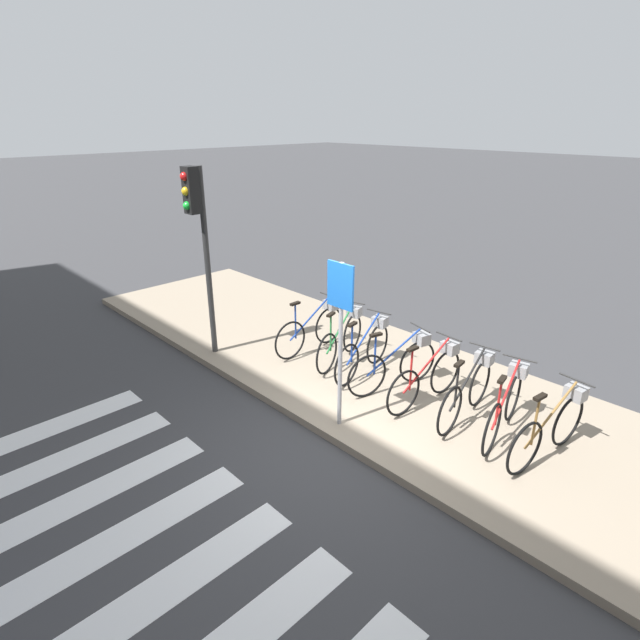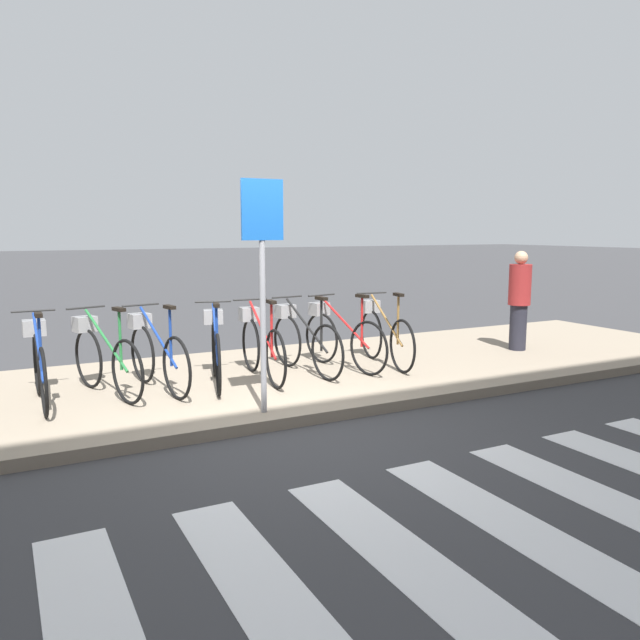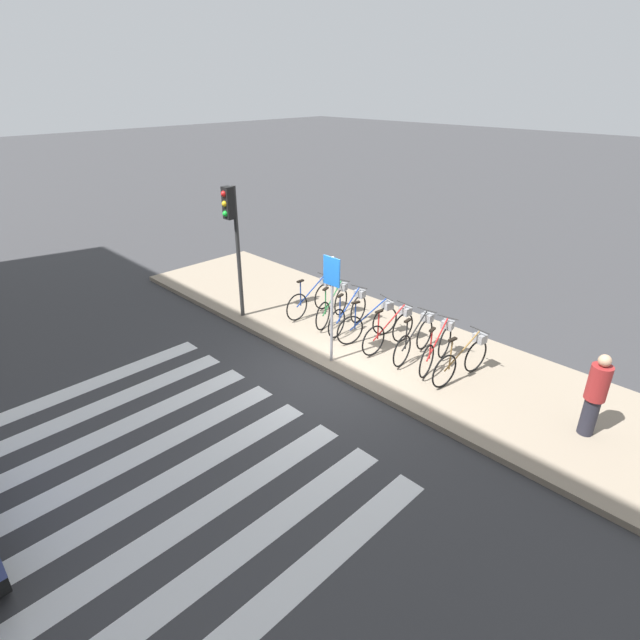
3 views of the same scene
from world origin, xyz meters
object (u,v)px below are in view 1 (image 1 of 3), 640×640
Objects in this scene: parked_bicycle_3 at (398,362)px; parked_bicycle_4 at (429,375)px; parked_bicycle_6 at (506,403)px; parked_bicycle_5 at (469,388)px; parked_bicycle_2 at (366,347)px; parked_bicycle_7 at (552,425)px; traffic_light at (198,224)px; parked_bicycle_0 at (314,327)px; parked_bicycle_1 at (343,336)px; sign_post at (340,319)px.

parked_bicycle_3 and parked_bicycle_4 have the same top height.
parked_bicycle_6 is at bearing 2.40° from parked_bicycle_3.
parked_bicycle_5 is at bearing 3.38° from parked_bicycle_3.
parked_bicycle_2 is 3.15m from parked_bicycle_7.
parked_bicycle_3 is 0.50× the size of traffic_light.
parked_bicycle_4 is 1.84m from parked_bicycle_7.
parked_bicycle_4 is (2.56, -0.03, 0.00)m from parked_bicycle_0.
parked_bicycle_4 is at bearing -2.87° from parked_bicycle_1.
parked_bicycle_0 is at bearing 179.32° from parked_bicycle_4.
sign_post is at bearing -127.95° from parked_bicycle_5.
parked_bicycle_2 is 0.72m from parked_bicycle_3.
parked_bicycle_2 is 1.02× the size of parked_bicycle_3.
parked_bicycle_4 is 0.51× the size of traffic_light.
parked_bicycle_1 is 0.97× the size of parked_bicycle_4.
sign_post is at bearing -62.03° from parked_bicycle_2.
parked_bicycle_6 is (1.78, 0.07, 0.00)m from parked_bicycle_3.
parked_bicycle_2 is 1.93m from parked_bicycle_5.
parked_bicycle_5 is (3.19, 0.03, 0.00)m from parked_bicycle_0.
parked_bicycle_5 is (1.22, 0.07, 0.00)m from parked_bicycle_3.
parked_bicycle_2 is at bearing 178.99° from parked_bicycle_7.
parked_bicycle_0 is 1.97m from parked_bicycle_3.
parked_bicycle_3 is 0.97× the size of parked_bicycle_5.
parked_bicycle_0 is at bearing 179.51° from parked_bicycle_7.
parked_bicycle_2 is 2.02m from sign_post.
parked_bicycle_3 is 4.01m from traffic_light.
parked_bicycle_5 is 0.51× the size of traffic_light.
parked_bicycle_4 and parked_bicycle_7 have the same top height.
parked_bicycle_4 is 1.00× the size of parked_bicycle_5.
parked_bicycle_0 and parked_bicycle_3 have the same top height.
parked_bicycle_0 is 1.03× the size of parked_bicycle_3.
parked_bicycle_3 is (1.30, -0.10, 0.00)m from parked_bicycle_1.
parked_bicycle_2 and parked_bicycle_3 have the same top height.
sign_post is (-2.37, -1.41, 1.16)m from parked_bicycle_7.
parked_bicycle_1 is 0.49× the size of traffic_light.
sign_post is at bearing -110.42° from parked_bicycle_4.
parked_bicycle_3 and parked_bicycle_7 have the same top height.
sign_post is at bearing -139.18° from parked_bicycle_6.
parked_bicycle_7 is 2.99m from sign_post.
parked_bicycle_5 is 5.05m from traffic_light.
parked_bicycle_3 is 1.22m from parked_bicycle_5.
parked_bicycle_2 and parked_bicycle_4 have the same top height.
parked_bicycle_0 and parked_bicycle_4 have the same top height.
parked_bicycle_7 is (1.22, -0.07, 0.00)m from parked_bicycle_5.
parked_bicycle_1 is 1.30m from parked_bicycle_3.
parked_bicycle_2 is 0.99× the size of parked_bicycle_4.
parked_bicycle_0 is 1.04× the size of parked_bicycle_1.
traffic_light is (-2.47, -1.52, 1.94)m from parked_bicycle_2.
parked_bicycle_6 is 2.55m from sign_post.
parked_bicycle_6 is 0.99× the size of parked_bicycle_7.
traffic_light is at bearing -148.41° from parked_bicycle_2.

